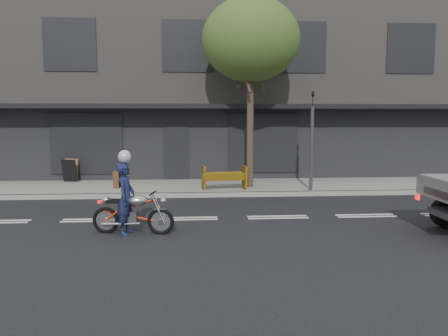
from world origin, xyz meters
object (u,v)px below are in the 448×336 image
Objects in this scene: sandwich_board at (69,171)px; rider at (126,198)px; construction_barrier at (225,178)px; traffic_light_pole at (312,146)px; motorcycle at (133,212)px; street_tree at (251,41)px.

rider is at bearing -55.29° from sandwich_board.
construction_barrier is (2.59, 4.87, -0.24)m from rider.
sandwich_board is at bearing 164.13° from traffic_light_pole.
motorcycle is 7.98m from sandwich_board.
street_tree reaches higher than motorcycle.
street_tree reaches higher than rider.
traffic_light_pole is 3.15m from construction_barrier.
rider reaches higher than construction_barrier.
rider is 7.92m from sandwich_board.
rider is (-5.55, -4.72, -0.83)m from traffic_light_pole.
construction_barrier is 6.29m from sandwich_board.
traffic_light_pole is 3.99× the size of sandwich_board.
traffic_light_pole is at bearing -23.03° from street_tree.
construction_barrier is (-2.96, 0.15, -1.08)m from traffic_light_pole.
traffic_light_pole is at bearing -2.90° from construction_barrier.
street_tree is 4.43× the size of construction_barrier.
motorcycle is (-5.40, -4.72, -1.15)m from traffic_light_pole.
traffic_light_pole reaches higher than construction_barrier.
traffic_light_pole is 2.14× the size of rider.
sandwich_board is (-3.24, 7.23, -0.23)m from rider.
construction_barrier is at bearing -11.41° from sandwich_board.
rider is at bearing -139.59° from traffic_light_pole.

